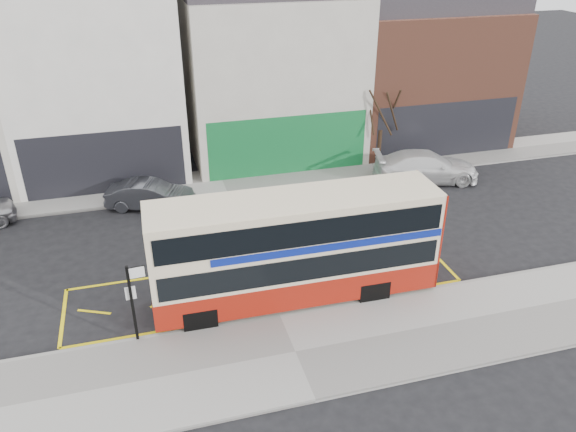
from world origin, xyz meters
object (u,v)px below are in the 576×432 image
object	(u,v)px
street_tree_right	(383,98)
car_white	(426,167)
double_decker_bus	(296,247)
bus_stop_post	(133,295)
car_grey	(150,195)

from	to	relation	value
street_tree_right	car_white	bearing A→B (deg)	-59.11
street_tree_right	double_decker_bus	bearing A→B (deg)	-126.35
bus_stop_post	car_white	distance (m)	17.13
car_white	street_tree_right	xyz separation A→B (m)	(-1.50, 2.52, 2.97)
car_grey	street_tree_right	world-z (taller)	street_tree_right
car_white	street_tree_right	bearing A→B (deg)	43.84
car_grey	car_white	distance (m)	13.70
bus_stop_post	car_grey	xyz separation A→B (m)	(0.91, 9.52, -1.14)
car_white	bus_stop_post	bearing A→B (deg)	134.33
double_decker_bus	street_tree_right	distance (m)	13.06
bus_stop_post	street_tree_right	xyz separation A→B (m)	(13.09, 11.42, 1.95)
double_decker_bus	bus_stop_post	size ratio (longest dim) A/B	3.62
bus_stop_post	car_white	size ratio (longest dim) A/B	0.51
double_decker_bus	car_white	distance (m)	12.19
double_decker_bus	bus_stop_post	xyz separation A→B (m)	(-5.42, -0.99, -0.25)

